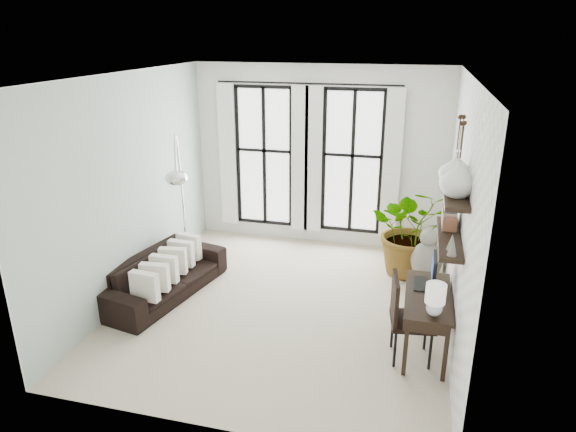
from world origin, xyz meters
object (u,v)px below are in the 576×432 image
(plant, at_px, (413,230))
(desk, at_px, (428,300))
(sofa, at_px, (164,275))
(buddha, at_px, (426,263))
(arc_lamp, at_px, (178,169))
(desk_chair, at_px, (405,313))

(plant, relative_size, desk, 1.18)
(sofa, height_order, desk, desk)
(desk, distance_m, buddha, 1.78)
(arc_lamp, height_order, buddha, arc_lamp)
(desk_chair, bearing_deg, sofa, 160.44)
(plant, xyz_separation_m, arc_lamp, (-3.41, -1.13, 1.05))
(buddha, bearing_deg, desk, -90.19)
(plant, distance_m, desk, 2.20)
(sofa, height_order, buddha, buddha)
(desk, bearing_deg, buddha, 89.81)
(desk_chair, height_order, arc_lamp, arc_lamp)
(plant, height_order, desk, plant)
(desk_chair, bearing_deg, plant, 81.63)
(buddha, bearing_deg, plant, 118.19)
(desk, relative_size, arc_lamp, 0.54)
(plant, bearing_deg, desk_chair, -90.59)
(sofa, relative_size, buddha, 2.27)
(arc_lamp, bearing_deg, desk, -16.19)
(plant, bearing_deg, arc_lamp, -161.70)
(desk_chair, bearing_deg, arc_lamp, 151.98)
(sofa, xyz_separation_m, plant, (3.52, 1.65, 0.44))
(plant, height_order, desk_chair, plant)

